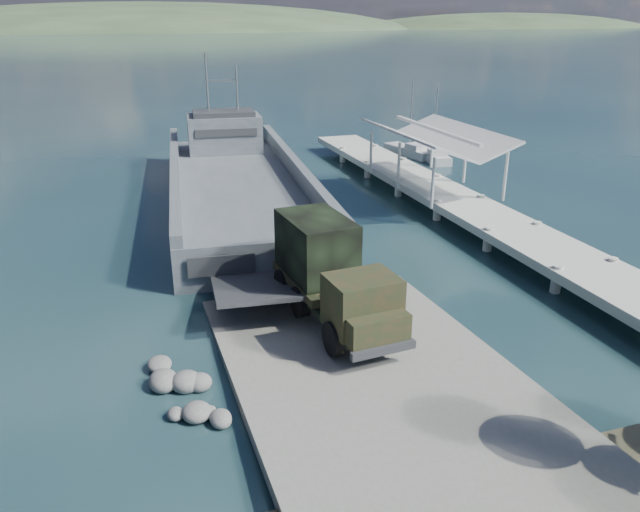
{
  "coord_description": "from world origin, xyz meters",
  "views": [
    {
      "loc": [
        -7.93,
        -18.58,
        12.55
      ],
      "look_at": [
        0.1,
        6.0,
        2.51
      ],
      "focal_mm": 35.0,
      "sensor_mm": 36.0,
      "label": 1
    }
  ],
  "objects": [
    {
      "name": "military_truck",
      "position": [
        -0.07,
        4.09,
        2.48
      ],
      "size": [
        3.45,
        8.77,
        3.97
      ],
      "rotation": [
        0.0,
        0.0,
        0.09
      ],
      "color": "black",
      "rests_on": "boat_ramp"
    },
    {
      "name": "pier",
      "position": [
        13.0,
        18.77,
        1.6
      ],
      "size": [
        6.4,
        44.0,
        6.1
      ],
      "color": "beige",
      "rests_on": "ground"
    },
    {
      "name": "shoreline_rocks",
      "position": [
        -6.2,
        0.5,
        0.0
      ],
      "size": [
        3.2,
        5.6,
        0.9
      ],
      "primitive_type": null,
      "color": "#535350",
      "rests_on": "ground"
    },
    {
      "name": "ground",
      "position": [
        0.0,
        0.0,
        0.0
      ],
      "size": [
        1400.0,
        1400.0,
        0.0
      ],
      "primitive_type": "plane",
      "color": "#1A3540",
      "rests_on": "ground"
    },
    {
      "name": "sailboat_far",
      "position": [
        19.65,
        32.07,
        0.37
      ],
      "size": [
        2.67,
        5.94,
        6.99
      ],
      "rotation": [
        0.0,
        0.0,
        -0.18
      ],
      "color": "#BDBDBD",
      "rests_on": "ground"
    },
    {
      "name": "boat_ramp",
      "position": [
        0.0,
        -1.0,
        0.25
      ],
      "size": [
        10.0,
        18.0,
        0.5
      ],
      "primitive_type": "cube",
      "color": "slate",
      "rests_on": "ground"
    },
    {
      "name": "sailboat_near",
      "position": [
        18.55,
        34.74,
        0.39
      ],
      "size": [
        2.99,
        6.2,
        7.27
      ],
      "rotation": [
        0.0,
        0.0,
        0.22
      ],
      "color": "#BDBDBD",
      "rests_on": "ground"
    },
    {
      "name": "distant_headlands",
      "position": [
        50.0,
        560.0,
        0.0
      ],
      "size": [
        1000.0,
        240.0,
        48.0
      ],
      "primitive_type": null,
      "color": "#32472C",
      "rests_on": "ground"
    },
    {
      "name": "soldier",
      "position": [
        -0.7,
        0.38,
        1.41
      ],
      "size": [
        0.73,
        0.54,
        1.82
      ],
      "primitive_type": "imported",
      "rotation": [
        0.0,
        0.0,
        0.17
      ],
      "color": "#1D2F1A",
      "rests_on": "boat_ramp"
    },
    {
      "name": "landing_craft",
      "position": [
        -0.22,
        23.73,
        0.86
      ],
      "size": [
        11.87,
        35.97,
        10.51
      ],
      "rotation": [
        0.0,
        0.0,
        -0.1
      ],
      "color": "#495056",
      "rests_on": "ground"
    }
  ]
}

